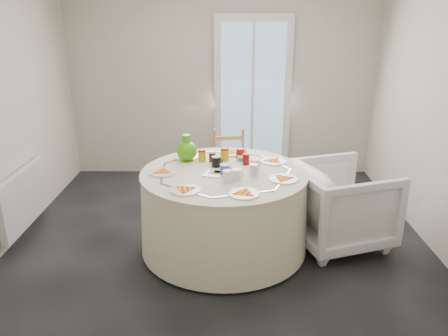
{
  "coord_description": "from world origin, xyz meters",
  "views": [
    {
      "loc": [
        0.07,
        -3.76,
        2.11
      ],
      "look_at": [
        0.04,
        -0.1,
        0.8
      ],
      "focal_mm": 35.0,
      "sensor_mm": 36.0,
      "label": 1
    }
  ],
  "objects_px": {
    "armchair": "(339,205)",
    "green_pitcher": "(187,150)",
    "wooden_chair": "(230,164)",
    "radiator": "(25,197)",
    "table": "(224,211)"
  },
  "relations": [
    {
      "from": "wooden_chair",
      "to": "table",
      "type": "bearing_deg",
      "value": -100.37
    },
    {
      "from": "table",
      "to": "green_pitcher",
      "type": "height_order",
      "value": "green_pitcher"
    },
    {
      "from": "radiator",
      "to": "wooden_chair",
      "type": "height_order",
      "value": "wooden_chair"
    },
    {
      "from": "radiator",
      "to": "armchair",
      "type": "relative_size",
      "value": 1.15
    },
    {
      "from": "radiator",
      "to": "wooden_chair",
      "type": "bearing_deg",
      "value": 20.53
    },
    {
      "from": "radiator",
      "to": "armchair",
      "type": "height_order",
      "value": "armchair"
    },
    {
      "from": "table",
      "to": "armchair",
      "type": "xyz_separation_m",
      "value": [
        1.09,
        0.11,
        0.02
      ]
    },
    {
      "from": "radiator",
      "to": "table",
      "type": "distance_m",
      "value": 2.0
    },
    {
      "from": "table",
      "to": "green_pitcher",
      "type": "xyz_separation_m",
      "value": [
        -0.36,
        0.31,
        0.49
      ]
    },
    {
      "from": "radiator",
      "to": "table",
      "type": "height_order",
      "value": "table"
    },
    {
      "from": "wooden_chair",
      "to": "armchair",
      "type": "distance_m",
      "value": 1.4
    },
    {
      "from": "armchair",
      "to": "green_pitcher",
      "type": "distance_m",
      "value": 1.54
    },
    {
      "from": "green_pitcher",
      "to": "armchair",
      "type": "bearing_deg",
      "value": -5.62
    },
    {
      "from": "armchair",
      "to": "wooden_chair",
      "type": "bearing_deg",
      "value": 28.62
    },
    {
      "from": "armchair",
      "to": "green_pitcher",
      "type": "relative_size",
      "value": 3.47
    }
  ]
}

